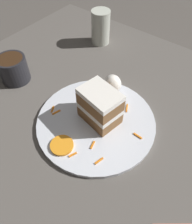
{
  "coord_description": "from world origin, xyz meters",
  "views": [
    {
      "loc": [
        0.16,
        -0.32,
        0.48
      ],
      "look_at": [
        -0.05,
        -0.05,
        0.07
      ],
      "focal_mm": 35.0,
      "sensor_mm": 36.0,
      "label": 1
    }
  ],
  "objects_px": {
    "drinking_glass": "(101,29)",
    "cake_slice": "(100,106)",
    "cream_dollop": "(113,84)",
    "orange_garnish": "(62,145)",
    "coffee_mug": "(13,68)",
    "plate": "(96,121)"
  },
  "relations": [
    {
      "from": "drinking_glass",
      "to": "coffee_mug",
      "type": "relative_size",
      "value": 1.36
    },
    {
      "from": "orange_garnish",
      "to": "plate",
      "type": "bearing_deg",
      "value": 81.63
    },
    {
      "from": "drinking_glass",
      "to": "cake_slice",
      "type": "bearing_deg",
      "value": -53.05
    },
    {
      "from": "cake_slice",
      "to": "drinking_glass",
      "type": "xyz_separation_m",
      "value": [
        -0.22,
        0.29,
        -0.01
      ]
    },
    {
      "from": "plate",
      "to": "drinking_glass",
      "type": "bearing_deg",
      "value": 125.49
    },
    {
      "from": "plate",
      "to": "coffee_mug",
      "type": "relative_size",
      "value": 3.55
    },
    {
      "from": "cream_dollop",
      "to": "drinking_glass",
      "type": "relative_size",
      "value": 0.48
    },
    {
      "from": "orange_garnish",
      "to": "coffee_mug",
      "type": "bearing_deg",
      "value": 161.91
    },
    {
      "from": "cream_dollop",
      "to": "orange_garnish",
      "type": "distance_m",
      "value": 0.22
    },
    {
      "from": "cream_dollop",
      "to": "orange_garnish",
      "type": "bearing_deg",
      "value": -86.74
    },
    {
      "from": "cream_dollop",
      "to": "cake_slice",
      "type": "bearing_deg",
      "value": -72.2
    },
    {
      "from": "cream_dollop",
      "to": "orange_garnish",
      "type": "height_order",
      "value": "cream_dollop"
    },
    {
      "from": "cream_dollop",
      "to": "coffee_mug",
      "type": "relative_size",
      "value": 0.65
    },
    {
      "from": "plate",
      "to": "orange_garnish",
      "type": "relative_size",
      "value": 5.54
    },
    {
      "from": "cake_slice",
      "to": "orange_garnish",
      "type": "bearing_deg",
      "value": -179.0
    },
    {
      "from": "coffee_mug",
      "to": "plate",
      "type": "bearing_deg",
      "value": 3.31
    },
    {
      "from": "cake_slice",
      "to": "cream_dollop",
      "type": "distance_m",
      "value": 0.11
    },
    {
      "from": "plate",
      "to": "coffee_mug",
      "type": "bearing_deg",
      "value": -176.69
    },
    {
      "from": "orange_garnish",
      "to": "drinking_glass",
      "type": "bearing_deg",
      "value": 115.88
    },
    {
      "from": "cream_dollop",
      "to": "orange_garnish",
      "type": "relative_size",
      "value": 1.01
    },
    {
      "from": "cream_dollop",
      "to": "coffee_mug",
      "type": "height_order",
      "value": "coffee_mug"
    },
    {
      "from": "drinking_glass",
      "to": "coffee_mug",
      "type": "bearing_deg",
      "value": -104.31
    }
  ]
}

